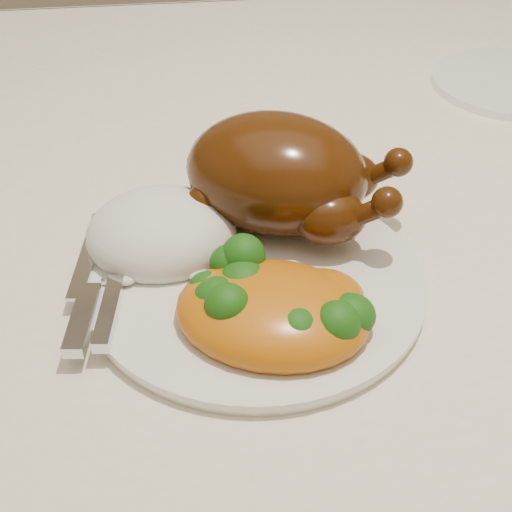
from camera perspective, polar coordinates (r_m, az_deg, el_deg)
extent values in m
cube|color=brown|center=(0.71, 5.09, 5.02)|extent=(1.60, 0.90, 0.04)
cube|color=white|center=(0.70, 5.20, 6.68)|extent=(1.72, 1.02, 0.01)
cube|color=white|center=(1.19, -0.26, 15.73)|extent=(1.72, 0.01, 0.18)
cylinder|color=white|center=(0.55, 0.00, -2.11)|extent=(0.27, 0.27, 0.01)
ellipsoid|color=#482407|center=(0.58, 1.61, 6.65)|extent=(0.18, 0.17, 0.10)
ellipsoid|color=#482407|center=(0.56, 0.63, 8.19)|extent=(0.09, 0.08, 0.04)
ellipsoid|color=#482407|center=(0.55, 5.97, 3.09)|extent=(0.06, 0.04, 0.04)
sphere|color=#482407|center=(0.54, 10.45, 4.25)|extent=(0.02, 0.02, 0.02)
ellipsoid|color=#482407|center=(0.60, 7.18, 6.23)|extent=(0.06, 0.04, 0.04)
sphere|color=#482407|center=(0.59, 11.32, 7.36)|extent=(0.02, 0.02, 0.02)
sphere|color=#482407|center=(0.57, -4.09, 4.34)|extent=(0.03, 0.03, 0.03)
sphere|color=#482407|center=(0.63, -1.90, 7.69)|extent=(0.03, 0.03, 0.03)
ellipsoid|color=white|center=(0.57, -7.56, 1.78)|extent=(0.12, 0.11, 0.06)
ellipsoid|color=orange|center=(0.50, 1.33, -4.58)|extent=(0.17, 0.15, 0.05)
ellipsoid|color=orange|center=(0.51, 5.22, -3.37)|extent=(0.06, 0.06, 0.03)
ellipsoid|color=#103C0A|center=(0.51, -1.02, -2.25)|extent=(0.04, 0.04, 0.03)
ellipsoid|color=#103C0A|center=(0.48, 3.34, -6.06)|extent=(0.03, 0.03, 0.04)
ellipsoid|color=#103C0A|center=(0.49, 4.65, -5.10)|extent=(0.03, 0.03, 0.03)
ellipsoid|color=#103C0A|center=(0.48, -2.33, -3.88)|extent=(0.03, 0.03, 0.03)
ellipsoid|color=#103C0A|center=(0.50, -3.07, -3.79)|extent=(0.04, 0.04, 0.04)
ellipsoid|color=#103C0A|center=(0.51, -3.93, -2.68)|extent=(0.03, 0.03, 0.03)
ellipsoid|color=#103C0A|center=(0.52, -2.22, -0.62)|extent=(0.03, 0.03, 0.03)
ellipsoid|color=#103C0A|center=(0.48, 6.50, -5.38)|extent=(0.03, 0.03, 0.03)
ellipsoid|color=#103C0A|center=(0.48, 5.31, -5.52)|extent=(0.03, 0.03, 0.03)
ellipsoid|color=#103C0A|center=(0.52, -1.03, -0.10)|extent=(0.03, 0.03, 0.04)
ellipsoid|color=#103C0A|center=(0.49, 7.62, -4.73)|extent=(0.03, 0.03, 0.03)
cube|color=silver|center=(0.57, -13.26, 0.14)|extent=(0.03, 0.11, 0.00)
cube|color=silver|center=(0.51, -13.73, -4.91)|extent=(0.02, 0.07, 0.01)
cube|color=silver|center=(0.51, -11.69, -4.42)|extent=(0.02, 0.07, 0.01)
cube|color=silver|center=(0.57, -11.47, 0.37)|extent=(0.02, 0.08, 0.00)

